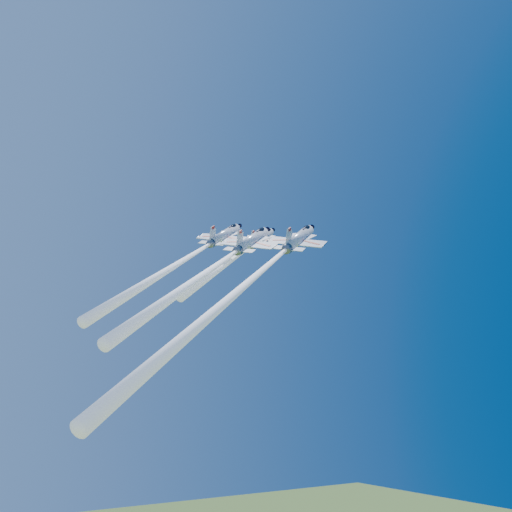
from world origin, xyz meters
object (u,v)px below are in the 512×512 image
jet_right (247,283)px  jet_slot (213,268)px  jet_left (185,259)px  jet_lead (238,255)px

jet_right → jet_slot: size_ratio=1.43×
jet_right → jet_slot: (-2.94, 5.67, 3.14)m
jet_slot → jet_right: bearing=-10.5°
jet_right → jet_slot: 7.12m
jet_slot → jet_left: bearing=146.5°
jet_right → jet_slot: jet_right is taller
jet_lead → jet_slot: bearing=-83.1°
jet_left → jet_right: size_ratio=0.68×
jet_right → jet_left: bearing=156.0°
jet_right → jet_lead: bearing=115.2°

